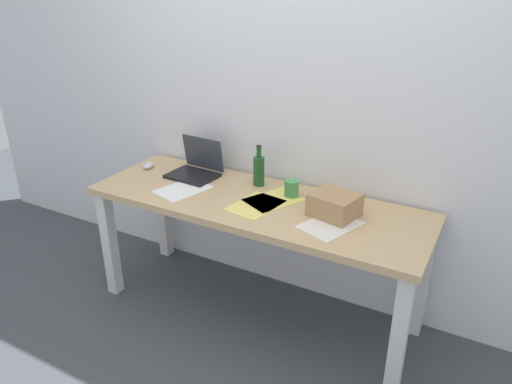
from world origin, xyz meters
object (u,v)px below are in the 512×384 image
(laptop_left, at_px, (196,168))
(beer_bottle, at_px, (259,170))
(desk, at_px, (256,217))
(cardboard_box, at_px, (334,205))
(computer_mouse, at_px, (148,165))
(coffee_mug, at_px, (292,188))

(laptop_left, distance_m, beer_bottle, 0.42)
(desk, xyz_separation_m, cardboard_box, (0.44, 0.03, 0.16))
(desk, height_order, cardboard_box, cardboard_box)
(laptop_left, relative_size, computer_mouse, 3.03)
(beer_bottle, xyz_separation_m, cardboard_box, (0.52, -0.16, -0.03))
(desk, distance_m, beer_bottle, 0.29)
(computer_mouse, bearing_deg, desk, -23.73)
(laptop_left, distance_m, computer_mouse, 0.34)
(cardboard_box, bearing_deg, laptop_left, 173.14)
(beer_bottle, height_order, coffee_mug, beer_bottle)
(computer_mouse, distance_m, cardboard_box, 1.28)
(cardboard_box, bearing_deg, computer_mouse, 177.09)
(coffee_mug, bearing_deg, desk, -136.31)
(beer_bottle, relative_size, coffee_mug, 2.56)
(coffee_mug, bearing_deg, computer_mouse, -177.41)
(desk, distance_m, laptop_left, 0.54)
(computer_mouse, distance_m, coffee_mug, 0.99)
(desk, bearing_deg, computer_mouse, 173.39)
(computer_mouse, bearing_deg, laptop_left, -9.10)
(beer_bottle, distance_m, cardboard_box, 0.55)
(laptop_left, height_order, coffee_mug, laptop_left)
(computer_mouse, height_order, cardboard_box, cardboard_box)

